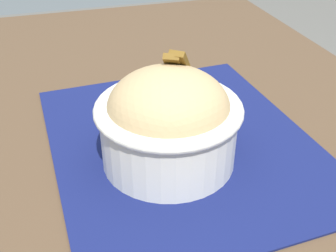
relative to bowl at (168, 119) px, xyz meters
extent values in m
cube|color=#4C3826|center=(0.00, -0.04, -0.08)|extent=(1.35, 0.76, 0.04)
cylinder|color=#412F20|center=(0.61, -0.36, -0.43)|extent=(0.04, 0.04, 0.67)
cylinder|color=#412F20|center=(0.61, 0.28, -0.43)|extent=(0.04, 0.04, 0.67)
cube|color=#11194C|center=(0.03, -0.03, -0.06)|extent=(0.44, 0.37, 0.00)
cylinder|color=silver|center=(0.00, 0.00, -0.02)|extent=(0.17, 0.17, 0.08)
torus|color=silver|center=(0.00, 0.00, 0.02)|extent=(0.18, 0.18, 0.01)
ellipsoid|color=tan|center=(0.00, 0.00, 0.02)|extent=(0.18, 0.18, 0.09)
sphere|color=#365E27|center=(0.01, 0.03, 0.04)|extent=(0.03, 0.03, 0.03)
cylinder|color=orange|center=(-0.03, 0.03, 0.04)|extent=(0.03, 0.02, 0.01)
cylinder|color=orange|center=(-0.01, -0.03, 0.04)|extent=(0.02, 0.03, 0.01)
cube|color=brown|center=(0.03, -0.03, 0.05)|extent=(0.05, 0.04, 0.05)
cube|color=brown|center=(0.04, -0.02, 0.05)|extent=(0.05, 0.04, 0.04)
cube|color=beige|center=(0.12, -0.07, -0.06)|extent=(0.02, 0.07, 0.00)
cube|color=beige|center=(0.11, -0.03, -0.06)|extent=(0.01, 0.01, 0.00)
cube|color=beige|center=(0.10, -0.01, -0.06)|extent=(0.03, 0.03, 0.00)
cube|color=beige|center=(0.11, 0.02, -0.06)|extent=(0.01, 0.02, 0.00)
cube|color=beige|center=(0.10, 0.02, -0.06)|extent=(0.01, 0.02, 0.00)
cube|color=beige|center=(0.10, 0.01, -0.06)|extent=(0.01, 0.02, 0.00)
cube|color=beige|center=(0.09, 0.01, -0.06)|extent=(0.01, 0.02, 0.00)
camera|label=1|loc=(-0.42, 0.13, 0.27)|focal=44.54mm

